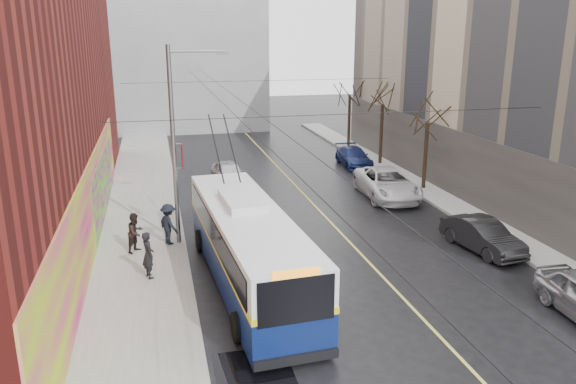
% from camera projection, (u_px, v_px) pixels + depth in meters
% --- Properties ---
extents(ground, '(140.00, 140.00, 0.00)m').
position_uv_depth(ground, '(394.00, 339.00, 18.02)').
color(ground, black).
rests_on(ground, ground).
extents(sidewalk_left, '(4.00, 60.00, 0.15)m').
position_uv_depth(sidewalk_left, '(142.00, 232.00, 27.43)').
color(sidewalk_left, gray).
rests_on(sidewalk_left, ground).
extents(sidewalk_right, '(2.00, 60.00, 0.15)m').
position_uv_depth(sidewalk_right, '(456.00, 207.00, 31.24)').
color(sidewalk_right, gray).
rests_on(sidewalk_right, ground).
extents(lane_line, '(0.12, 50.00, 0.01)m').
position_uv_depth(lane_line, '(317.00, 208.00, 31.45)').
color(lane_line, '#BFB74C').
rests_on(lane_line, ground).
extents(building_right, '(14.06, 36.00, 16.00)m').
position_uv_depth(building_right, '(573.00, 58.00, 32.71)').
color(building_right, tan).
rests_on(building_right, ground).
extents(building_far, '(20.50, 12.10, 18.00)m').
position_uv_depth(building_far, '(160.00, 37.00, 56.25)').
color(building_far, gray).
rests_on(building_far, ground).
extents(streetlight_pole, '(2.65, 0.60, 9.00)m').
position_uv_depth(streetlight_pole, '(177.00, 142.00, 24.66)').
color(streetlight_pole, slate).
rests_on(streetlight_pole, ground).
extents(catenary_wires, '(18.00, 60.00, 0.22)m').
position_uv_depth(catenary_wires, '(241.00, 96.00, 29.54)').
color(catenary_wires, black).
extents(tree_near, '(3.20, 3.20, 6.40)m').
position_uv_depth(tree_near, '(429.00, 110.00, 33.62)').
color(tree_near, black).
rests_on(tree_near, ground).
extents(tree_mid, '(3.20, 3.20, 6.68)m').
position_uv_depth(tree_mid, '(383.00, 93.00, 40.09)').
color(tree_mid, black).
rests_on(tree_mid, ground).
extents(tree_far, '(3.20, 3.20, 6.57)m').
position_uv_depth(tree_far, '(350.00, 86.00, 46.67)').
color(tree_far, black).
rests_on(tree_far, ground).
extents(puddle, '(2.23, 3.48, 0.01)m').
position_uv_depth(puddle, '(257.00, 382.00, 15.78)').
color(puddle, black).
rests_on(puddle, ground).
extents(pigeons_flying, '(3.01, 3.23, 1.45)m').
position_uv_depth(pigeons_flying, '(279.00, 79.00, 24.53)').
color(pigeons_flying, slate).
extents(trolleybus, '(3.46, 12.42, 5.82)m').
position_uv_depth(trolleybus, '(248.00, 245.00, 21.49)').
color(trolleybus, '#091749').
rests_on(trolleybus, ground).
extents(parked_car_b, '(2.10, 4.52, 1.43)m').
position_uv_depth(parked_car_b, '(482.00, 235.00, 25.12)').
color(parked_car_b, black).
rests_on(parked_car_b, ground).
extents(parked_car_c, '(3.24, 6.21, 1.67)m').
position_uv_depth(parked_car_c, '(387.00, 183.00, 33.27)').
color(parked_car_c, silver).
rests_on(parked_car_c, ground).
extents(parked_car_d, '(2.08, 4.71, 1.34)m').
position_uv_depth(parked_car_d, '(354.00, 157.00, 41.08)').
color(parked_car_d, navy).
rests_on(parked_car_d, ground).
extents(following_car, '(2.14, 4.47, 1.47)m').
position_uv_depth(following_car, '(229.00, 173.00, 36.07)').
color(following_car, silver).
rests_on(following_car, ground).
extents(pedestrian_a, '(0.65, 0.80, 1.90)m').
position_uv_depth(pedestrian_a, '(148.00, 255.00, 21.94)').
color(pedestrian_a, black).
rests_on(pedestrian_a, sidewalk_left).
extents(pedestrian_b, '(1.06, 1.09, 1.77)m').
position_uv_depth(pedestrian_b, '(136.00, 232.00, 24.56)').
color(pedestrian_b, black).
rests_on(pedestrian_b, sidewalk_left).
extents(pedestrian_c, '(1.23, 1.40, 1.88)m').
position_uv_depth(pedestrian_c, '(169.00, 224.00, 25.47)').
color(pedestrian_c, black).
rests_on(pedestrian_c, sidewalk_left).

